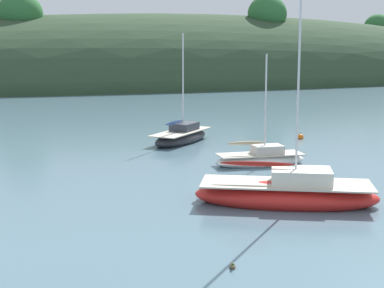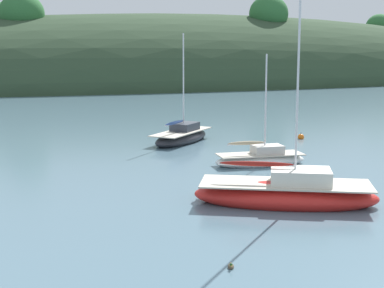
{
  "view_description": "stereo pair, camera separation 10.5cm",
  "coord_description": "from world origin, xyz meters",
  "px_view_note": "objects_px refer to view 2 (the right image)",
  "views": [
    {
      "loc": [
        -11.13,
        -8.78,
        6.36
      ],
      "look_at": [
        0.0,
        20.0,
        1.2
      ],
      "focal_mm": 55.19,
      "sensor_mm": 36.0,
      "label": 1
    },
    {
      "loc": [
        -11.03,
        -8.81,
        6.36
      ],
      "look_at": [
        0.0,
        20.0,
        1.2
      ],
      "focal_mm": 55.19,
      "sensor_mm": 36.0,
      "label": 2
    }
  ],
  "objects_px": {
    "mooring_buoy_inner": "(301,137)",
    "duck_straggler": "(231,266)",
    "sailboat_orange_cutter": "(287,194)",
    "sailboat_grey_yawl": "(182,136)",
    "sailboat_black_sloop": "(261,159)"
  },
  "relations": [
    {
      "from": "mooring_buoy_inner",
      "to": "duck_straggler",
      "type": "relative_size",
      "value": 1.31
    },
    {
      "from": "sailboat_orange_cutter",
      "to": "sailboat_grey_yawl",
      "type": "xyz_separation_m",
      "value": [
        1.37,
        16.2,
        -0.07
      ]
    },
    {
      "from": "sailboat_orange_cutter",
      "to": "duck_straggler",
      "type": "relative_size",
      "value": 22.76
    },
    {
      "from": "mooring_buoy_inner",
      "to": "duck_straggler",
      "type": "distance_m",
      "value": 24.78
    },
    {
      "from": "sailboat_grey_yawl",
      "to": "sailboat_black_sloop",
      "type": "distance_m",
      "value": 8.79
    },
    {
      "from": "sailboat_grey_yawl",
      "to": "mooring_buoy_inner",
      "type": "relative_size",
      "value": 13.66
    },
    {
      "from": "mooring_buoy_inner",
      "to": "sailboat_grey_yawl",
      "type": "bearing_deg",
      "value": 168.64
    },
    {
      "from": "sailboat_orange_cutter",
      "to": "sailboat_grey_yawl",
      "type": "distance_m",
      "value": 16.26
    },
    {
      "from": "sailboat_orange_cutter",
      "to": "sailboat_black_sloop",
      "type": "height_order",
      "value": "sailboat_orange_cutter"
    },
    {
      "from": "sailboat_black_sloop",
      "to": "duck_straggler",
      "type": "xyz_separation_m",
      "value": [
        -7.75,
        -13.03,
        -0.28
      ]
    },
    {
      "from": "sailboat_black_sloop",
      "to": "duck_straggler",
      "type": "distance_m",
      "value": 15.17
    },
    {
      "from": "sailboat_orange_cutter",
      "to": "sailboat_grey_yawl",
      "type": "height_order",
      "value": "sailboat_orange_cutter"
    },
    {
      "from": "mooring_buoy_inner",
      "to": "duck_straggler",
      "type": "height_order",
      "value": "mooring_buoy_inner"
    },
    {
      "from": "sailboat_grey_yawl",
      "to": "duck_straggler",
      "type": "height_order",
      "value": "sailboat_grey_yawl"
    },
    {
      "from": "sailboat_orange_cutter",
      "to": "duck_straggler",
      "type": "xyz_separation_m",
      "value": [
        -5.0,
        -5.51,
        -0.39
      ]
    }
  ]
}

